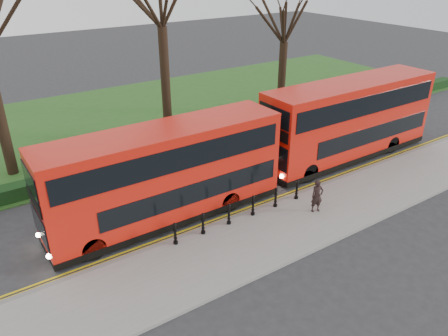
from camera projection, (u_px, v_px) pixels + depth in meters
ground at (226, 209)px, 21.63m from camera, size 120.00×120.00×0.00m
pavement at (264, 237)px, 19.36m from camera, size 60.00×4.00×0.15m
kerb at (238, 217)px, 20.85m from camera, size 60.00×0.25×0.16m
grass_verge at (114, 121)px, 32.80m from camera, size 60.00×18.00×0.06m
hedge at (163, 154)px, 26.52m from camera, size 60.00×0.90×0.80m
yellow_line_outer at (234, 215)px, 21.11m from camera, size 60.00×0.10×0.01m
yellow_line_inner at (232, 213)px, 21.26m from camera, size 60.00×0.10×0.01m
tree_right at (285, 18)px, 31.93m from camera, size 6.28×6.28×9.82m
bollard_row at (241, 210)px, 20.31m from camera, size 7.09×0.15×1.00m
bus_lead at (166, 175)px, 19.96m from camera, size 11.35×2.61×4.52m
bus_rear at (349, 120)px, 26.18m from camera, size 11.91×2.73×4.74m
pedestrian at (317, 196)px, 20.82m from camera, size 0.70×0.56×1.66m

